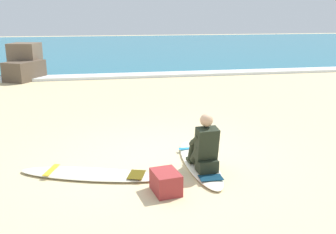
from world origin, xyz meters
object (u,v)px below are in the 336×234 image
Objects in this scene: surfboard_main at (199,163)px; surfer_seated at (205,148)px; beach_bag at (166,182)px; surfboard_spare_near at (91,174)px.

surfer_seated is (-0.02, -0.35, 0.40)m from surfboard_main.
beach_bag is at bearing -129.69° from surfboard_main.
surfboard_spare_near is 1.35m from beach_bag.
surfboard_spare_near is (-1.86, -0.14, -0.00)m from surfboard_main.
surfer_seated is 0.98m from beach_bag.
surfboard_main is at bearing 86.62° from surfer_seated.
surfer_seated is 0.39× the size of surfboard_spare_near.
surfboard_main and surfboard_spare_near have the same top height.
surfboard_main is 2.39× the size of surfer_seated.
beach_bag is at bearing -35.93° from surfboard_spare_near.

